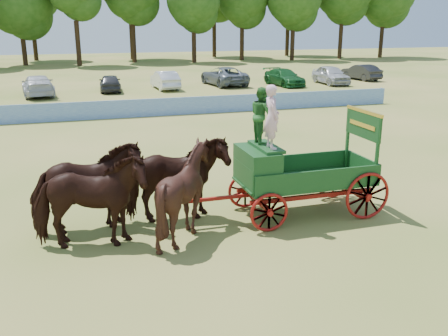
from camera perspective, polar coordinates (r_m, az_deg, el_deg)
ground at (r=15.25m, az=18.69°, el=-5.46°), size 160.00×160.00×0.00m
horse_lead_left at (r=12.65m, az=-15.16°, el=-3.77°), size 3.05×1.73×2.44m
horse_lead_right at (r=13.69m, az=-15.39°, el=-2.23°), size 2.99×1.56×2.44m
horse_wheel_left at (r=12.92m, az=-4.49°, el=-2.78°), size 2.49×2.29×2.44m
horse_wheel_right at (r=13.94m, az=-5.51°, el=-1.36°), size 2.93×1.40×2.44m
farm_dray at (r=14.19m, az=6.60°, el=0.89°), size 6.00×2.00×3.87m
sponsor_banner at (r=30.70m, az=-2.74°, el=7.20°), size 26.00×0.08×1.05m
parked_cars at (r=41.89m, az=-10.31°, el=9.78°), size 46.45×7.88×1.64m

